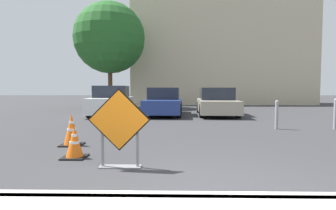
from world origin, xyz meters
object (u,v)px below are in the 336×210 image
object	(u,v)px
road_closed_sign	(119,126)
bollard_second	(335,113)
parked_car_nearest	(112,102)
traffic_cone_nearest	(74,143)
parked_car_third	(216,102)
parked_car_second	(164,102)
traffic_cone_second	(72,130)
bollard_nearest	(277,114)

from	to	relation	value
road_closed_sign	bollard_second	distance (m)	7.83
bollard_second	parked_car_nearest	bearing A→B (deg)	150.90
traffic_cone_nearest	parked_car_third	size ratio (longest dim) A/B	0.13
road_closed_sign	traffic_cone_nearest	world-z (taller)	road_closed_sign
parked_car_nearest	bollard_second	distance (m)	10.00
parked_car_nearest	parked_car_second	xyz separation A→B (m)	(2.77, 0.01, -0.04)
parked_car_nearest	parked_car_third	xyz separation A→B (m)	(5.55, 0.09, -0.04)
road_closed_sign	traffic_cone_nearest	bearing A→B (deg)	147.44
road_closed_sign	traffic_cone_nearest	xyz separation A→B (m)	(-1.03, 0.66, -0.43)
traffic_cone_nearest	parked_car_second	xyz separation A→B (m)	(1.47, 8.72, 0.37)
traffic_cone_second	parked_car_nearest	size ratio (longest dim) A/B	0.18
parked_car_second	road_closed_sign	bearing A→B (deg)	89.89
parked_car_second	parked_car_third	distance (m)	2.77
parked_car_nearest	bollard_second	bearing A→B (deg)	147.51
traffic_cone_nearest	traffic_cone_second	world-z (taller)	traffic_cone_second
parked_car_third	traffic_cone_second	bearing A→B (deg)	61.09
traffic_cone_nearest	parked_car_second	bearing A→B (deg)	80.46
bollard_nearest	traffic_cone_second	bearing A→B (deg)	-155.71
traffic_cone_second	parked_car_second	size ratio (longest dim) A/B	0.17
bollard_nearest	bollard_second	size ratio (longest dim) A/B	0.94
bollard_nearest	parked_car_second	bearing A→B (deg)	129.36
traffic_cone_nearest	parked_car_nearest	world-z (taller)	parked_car_nearest
traffic_cone_nearest	parked_car_nearest	bearing A→B (deg)	98.54
parked_car_nearest	traffic_cone_second	bearing A→B (deg)	92.67
bollard_nearest	parked_car_nearest	bearing A→B (deg)	144.31
parked_car_nearest	parked_car_second	distance (m)	2.77
parked_car_second	bollard_nearest	world-z (taller)	parked_car_second
traffic_cone_second	parked_car_second	world-z (taller)	parked_car_second
traffic_cone_nearest	bollard_second	xyz separation A→B (m)	(7.43, 3.85, 0.26)
parked_car_third	bollard_nearest	bearing A→B (deg)	106.79
traffic_cone_second	traffic_cone_nearest	bearing A→B (deg)	-66.37
road_closed_sign	traffic_cone_second	world-z (taller)	road_closed_sign
road_closed_sign	traffic_cone_second	xyz separation A→B (m)	(-1.54, 1.81, -0.35)
parked_car_second	bollard_second	size ratio (longest dim) A/B	4.18
traffic_cone_nearest	parked_car_nearest	xyz separation A→B (m)	(-1.31, 8.71, 0.41)
parked_car_second	parked_car_third	xyz separation A→B (m)	(2.77, 0.08, -0.00)
parked_car_third	bollard_second	world-z (taller)	parked_car_third
parked_car_second	bollard_second	xyz separation A→B (m)	(5.97, -4.87, -0.11)
parked_car_nearest	bollard_nearest	size ratio (longest dim) A/B	4.38
traffic_cone_second	bollard_second	xyz separation A→B (m)	(7.94, 2.69, 0.18)
traffic_cone_nearest	bollard_nearest	distance (m)	6.69
parked_car_nearest	bollard_nearest	xyz separation A→B (m)	(6.77, -4.86, -0.18)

